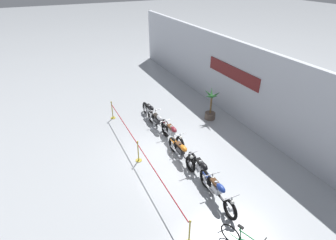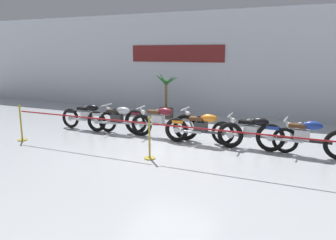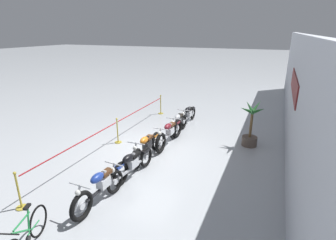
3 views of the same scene
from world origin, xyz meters
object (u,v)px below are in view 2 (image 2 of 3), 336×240
at_px(potted_palm_left_of_row, 166,101).
at_px(stanchion_mid_left, 150,145).
at_px(stanchion_far_left, 107,126).
at_px(motorcycle_black_0, 89,116).
at_px(motorcycle_blue_5, 304,137).
at_px(motorcycle_silver_1, 119,120).
at_px(motorcycle_maroon_2, 160,122).
at_px(motorcycle_black_4, 253,132).
at_px(motorcycle_orange_3, 203,129).

height_order(potted_palm_left_of_row, stanchion_mid_left, potted_palm_left_of_row).
xyz_separation_m(stanchion_far_left, stanchion_mid_left, (1.21, 0.00, -0.36)).
distance_m(motorcycle_black_0, stanchion_mid_left, 3.77).
distance_m(motorcycle_blue_5, stanchion_far_left, 4.97).
height_order(motorcycle_blue_5, stanchion_far_left, stanchion_far_left).
xyz_separation_m(motorcycle_blue_5, potted_palm_left_of_row, (-5.21, 3.18, 0.19)).
height_order(motorcycle_silver_1, potted_palm_left_of_row, potted_palm_left_of_row).
relative_size(motorcycle_silver_1, motorcycle_blue_5, 0.97).
distance_m(motorcycle_maroon_2, motorcycle_black_4, 2.81).
bearing_deg(potted_palm_left_of_row, motorcycle_maroon_2, -69.20).
distance_m(motorcycle_silver_1, motorcycle_orange_3, 2.84).
xyz_separation_m(motorcycle_black_0, motorcycle_maroon_2, (2.60, 0.08, 0.02)).
relative_size(motorcycle_maroon_2, stanchion_far_left, 0.28).
relative_size(motorcycle_blue_5, potted_palm_left_of_row, 1.30).
xyz_separation_m(motorcycle_black_0, motorcycle_silver_1, (1.21, -0.06, -0.01)).
bearing_deg(motorcycle_maroon_2, motorcycle_orange_3, -10.72).
distance_m(motorcycle_black_0, motorcycle_maroon_2, 2.60).
xyz_separation_m(motorcycle_black_4, stanchion_mid_left, (-2.16, -1.89, -0.10)).
bearing_deg(potted_palm_left_of_row, motorcycle_black_0, -115.87).
bearing_deg(stanchion_far_left, motorcycle_black_4, 29.36).
xyz_separation_m(motorcycle_maroon_2, motorcycle_black_4, (2.81, -0.09, -0.02)).
bearing_deg(motorcycle_black_4, motorcycle_maroon_2, 178.10).
bearing_deg(motorcycle_silver_1, stanchion_far_left, -65.89).
bearing_deg(motorcycle_blue_5, motorcycle_orange_3, -178.89).
xyz_separation_m(motorcycle_silver_1, motorcycle_black_4, (4.19, 0.05, 0.01)).
height_order(motorcycle_black_4, stanchion_mid_left, stanchion_mid_left).
distance_m(motorcycle_black_0, potted_palm_left_of_row, 3.38).
relative_size(motorcycle_black_0, motorcycle_silver_1, 0.94).
distance_m(motorcycle_black_4, stanchion_far_left, 3.87).
bearing_deg(motorcycle_orange_3, motorcycle_silver_1, 177.24).
bearing_deg(stanchion_mid_left, motorcycle_maroon_2, 108.22).
xyz_separation_m(motorcycle_maroon_2, stanchion_mid_left, (0.65, -1.99, -0.12)).
height_order(motorcycle_maroon_2, stanchion_mid_left, stanchion_mid_left).
bearing_deg(motorcycle_black_4, potted_palm_left_of_row, 142.21).
height_order(motorcycle_silver_1, motorcycle_blue_5, motorcycle_blue_5).
distance_m(motorcycle_black_4, potted_palm_left_of_row, 4.98).
relative_size(motorcycle_maroon_2, potted_palm_left_of_row, 1.36).
height_order(motorcycle_maroon_2, motorcycle_black_4, motorcycle_maroon_2).
relative_size(motorcycle_maroon_2, motorcycle_orange_3, 1.09).
bearing_deg(potted_palm_left_of_row, motorcycle_blue_5, -31.42).
bearing_deg(motorcycle_silver_1, motorcycle_blue_5, -0.90).
relative_size(motorcycle_orange_3, stanchion_mid_left, 2.15).
xyz_separation_m(potted_palm_left_of_row, stanchion_far_left, (0.57, -4.94, 0.05)).
distance_m(potted_palm_left_of_row, stanchion_far_left, 4.98).
relative_size(motorcycle_black_4, potted_palm_left_of_row, 1.28).
xyz_separation_m(motorcycle_maroon_2, potted_palm_left_of_row, (-1.12, 2.96, 0.18)).
bearing_deg(motorcycle_orange_3, stanchion_far_left, -139.62).
bearing_deg(motorcycle_silver_1, motorcycle_black_4, 0.62).
relative_size(motorcycle_black_0, motorcycle_black_4, 0.92).
xyz_separation_m(motorcycle_black_0, stanchion_mid_left, (3.25, -1.90, -0.10)).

